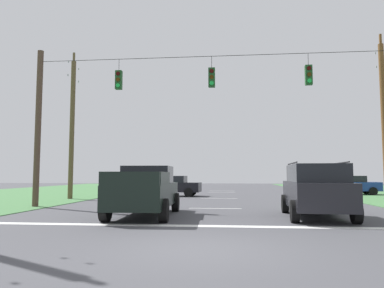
{
  "coord_description": "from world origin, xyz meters",
  "views": [
    {
      "loc": [
        0.62,
        -7.91,
        1.6
      ],
      "look_at": [
        -0.91,
        7.56,
        2.92
      ],
      "focal_mm": 33.89,
      "sensor_mm": 36.0,
      "label": 1
    }
  ],
  "objects_px": {
    "suv_black": "(316,189)",
    "distant_car_far_parked": "(172,186)",
    "pickup_truck": "(145,191)",
    "utility_pole_near_left": "(72,126)",
    "utility_pole_mid_right": "(384,118)",
    "overhead_signal_span": "(215,118)",
    "distant_car_oncoming": "(351,185)",
    "distant_car_crossing_white": "(138,184)"
  },
  "relations": [
    {
      "from": "overhead_signal_span",
      "to": "suv_black",
      "type": "height_order",
      "value": "overhead_signal_span"
    },
    {
      "from": "overhead_signal_span",
      "to": "utility_pole_near_left",
      "type": "bearing_deg",
      "value": 149.32
    },
    {
      "from": "distant_car_crossing_white",
      "to": "distant_car_far_parked",
      "type": "bearing_deg",
      "value": -48.11
    },
    {
      "from": "suv_black",
      "to": "distant_car_crossing_white",
      "type": "distance_m",
      "value": 20.53
    },
    {
      "from": "suv_black",
      "to": "utility_pole_mid_right",
      "type": "xyz_separation_m",
      "value": [
        6.0,
        8.27,
        3.92
      ]
    },
    {
      "from": "pickup_truck",
      "to": "utility_pole_near_left",
      "type": "height_order",
      "value": "utility_pole_near_left"
    },
    {
      "from": "distant_car_oncoming",
      "to": "utility_pole_mid_right",
      "type": "height_order",
      "value": "utility_pole_mid_right"
    },
    {
      "from": "distant_car_far_parked",
      "to": "overhead_signal_span",
      "type": "bearing_deg",
      "value": -69.95
    },
    {
      "from": "utility_pole_mid_right",
      "to": "utility_pole_near_left",
      "type": "height_order",
      "value": "utility_pole_mid_right"
    },
    {
      "from": "suv_black",
      "to": "distant_car_far_parked",
      "type": "xyz_separation_m",
      "value": [
        -7.49,
        13.17,
        -0.27
      ]
    },
    {
      "from": "suv_black",
      "to": "utility_pole_mid_right",
      "type": "distance_m",
      "value": 10.95
    },
    {
      "from": "utility_pole_mid_right",
      "to": "utility_pole_near_left",
      "type": "distance_m",
      "value": 19.66
    },
    {
      "from": "pickup_truck",
      "to": "distant_car_far_parked",
      "type": "height_order",
      "value": "pickup_truck"
    },
    {
      "from": "distant_car_crossing_white",
      "to": "suv_black",
      "type": "bearing_deg",
      "value": -57.11
    },
    {
      "from": "overhead_signal_span",
      "to": "utility_pole_near_left",
      "type": "relative_size",
      "value": 1.85
    },
    {
      "from": "pickup_truck",
      "to": "distant_car_far_parked",
      "type": "distance_m",
      "value": 13.21
    },
    {
      "from": "distant_car_crossing_white",
      "to": "utility_pole_mid_right",
      "type": "height_order",
      "value": "utility_pole_mid_right"
    },
    {
      "from": "utility_pole_near_left",
      "to": "distant_car_far_parked",
      "type": "bearing_deg",
      "value": 33.61
    },
    {
      "from": "utility_pole_mid_right",
      "to": "distant_car_far_parked",
      "type": "bearing_deg",
      "value": 160.06
    },
    {
      "from": "distant_car_far_parked",
      "to": "utility_pole_near_left",
      "type": "bearing_deg",
      "value": -146.39
    },
    {
      "from": "suv_black",
      "to": "utility_pole_mid_right",
      "type": "relative_size",
      "value": 0.48
    },
    {
      "from": "pickup_truck",
      "to": "suv_black",
      "type": "height_order",
      "value": "suv_black"
    },
    {
      "from": "pickup_truck",
      "to": "utility_pole_mid_right",
      "type": "relative_size",
      "value": 0.54
    },
    {
      "from": "distant_car_oncoming",
      "to": "utility_pole_near_left",
      "type": "xyz_separation_m",
      "value": [
        -20.22,
        -7.32,
        4.1
      ]
    },
    {
      "from": "pickup_truck",
      "to": "suv_black",
      "type": "relative_size",
      "value": 1.12
    },
    {
      "from": "distant_car_far_parked",
      "to": "utility_pole_mid_right",
      "type": "distance_m",
      "value": 14.95
    },
    {
      "from": "suv_black",
      "to": "distant_car_crossing_white",
      "type": "height_order",
      "value": "suv_black"
    },
    {
      "from": "suv_black",
      "to": "overhead_signal_span",
      "type": "bearing_deg",
      "value": 139.78
    },
    {
      "from": "distant_car_oncoming",
      "to": "suv_black",
      "type": "bearing_deg",
      "value": -111.85
    },
    {
      "from": "overhead_signal_span",
      "to": "pickup_truck",
      "type": "height_order",
      "value": "overhead_signal_span"
    },
    {
      "from": "overhead_signal_span",
      "to": "distant_car_crossing_white",
      "type": "bearing_deg",
      "value": 117.49
    },
    {
      "from": "distant_car_crossing_white",
      "to": "utility_pole_near_left",
      "type": "bearing_deg",
      "value": -107.01
    },
    {
      "from": "overhead_signal_span",
      "to": "distant_car_oncoming",
      "type": "distance_m",
      "value": 17.14
    },
    {
      "from": "overhead_signal_span",
      "to": "distant_car_far_parked",
      "type": "height_order",
      "value": "overhead_signal_span"
    },
    {
      "from": "overhead_signal_span",
      "to": "distant_car_far_parked",
      "type": "distance_m",
      "value": 11.1
    },
    {
      "from": "distant_car_crossing_white",
      "to": "distant_car_oncoming",
      "type": "height_order",
      "value": "same"
    },
    {
      "from": "distant_car_oncoming",
      "to": "utility_pole_mid_right",
      "type": "bearing_deg",
      "value": -94.04
    },
    {
      "from": "pickup_truck",
      "to": "suv_black",
      "type": "xyz_separation_m",
      "value": [
        6.51,
        0.01,
        0.09
      ]
    },
    {
      "from": "overhead_signal_span",
      "to": "distant_car_far_parked",
      "type": "bearing_deg",
      "value": 110.05
    },
    {
      "from": "distant_car_far_parked",
      "to": "pickup_truck",
      "type": "bearing_deg",
      "value": -85.72
    },
    {
      "from": "distant_car_far_parked",
      "to": "utility_pole_near_left",
      "type": "height_order",
      "value": "utility_pole_near_left"
    },
    {
      "from": "distant_car_crossing_white",
      "to": "distant_car_far_parked",
      "type": "xyz_separation_m",
      "value": [
        3.65,
        -4.07,
        0.0
      ]
    }
  ]
}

